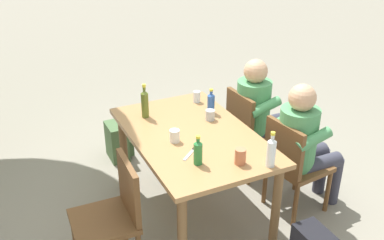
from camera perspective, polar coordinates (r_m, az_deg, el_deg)
name	(u,v)px	position (r m, az deg, el deg)	size (l,w,h in m)	color
ground_plane	(192,211)	(3.95, 0.00, -11.69)	(24.00, 24.00, 0.00)	gray
dining_table	(192,144)	(3.58, 0.00, -3.15)	(1.48, 0.94, 0.78)	#A37547
chair_near_left	(292,162)	(3.79, 12.92, -5.36)	(0.49, 0.49, 0.87)	brown
chair_near_right	(249,129)	(4.25, 7.45, -1.11)	(0.46, 0.46, 0.87)	brown
chair_far_left	(114,212)	(3.20, -10.10, -11.67)	(0.45, 0.45, 0.87)	brown
person_in_white_shirt	(304,142)	(3.77, 14.40, -2.73)	(0.47, 0.61, 1.18)	#4C935B
person_in_plaid_shirt	(260,111)	(4.24, 8.81, 1.20)	(0.47, 0.61, 1.18)	#4C935B
bottle_olive	(145,103)	(3.76, -6.15, 2.21)	(0.06, 0.06, 0.30)	#566623
bottle_clear	(271,152)	(3.10, 10.27, -4.06)	(0.06, 0.06, 0.27)	white
bottle_green	(198,152)	(3.08, 0.79, -4.16)	(0.06, 0.06, 0.22)	#287A38
bottle_blue	(211,103)	(3.84, 2.48, 2.28)	(0.06, 0.06, 0.23)	#2D56A3
cup_steel	(210,115)	(3.73, 2.38, 0.65)	(0.08, 0.08, 0.09)	#B2B7BC
cup_terracotta	(240,156)	(3.12, 6.30, -4.72)	(0.08, 0.08, 0.12)	#BC6B47
cup_white	(175,136)	(3.39, -2.27, -2.07)	(0.08, 0.08, 0.10)	white
cup_glass	(197,97)	(4.06, 0.63, 3.04)	(0.07, 0.07, 0.11)	silver
table_knife	(192,151)	(3.27, 0.01, -4.07)	(0.17, 0.20, 0.01)	silver
backpack_by_far_side	(118,142)	(4.67, -9.59, -2.80)	(0.29, 0.24, 0.39)	#47663D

